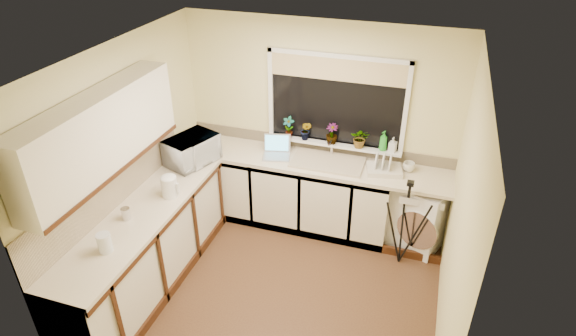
{
  "coord_description": "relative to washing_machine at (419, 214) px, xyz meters",
  "views": [
    {
      "loc": [
        1.22,
        -3.46,
        3.63
      ],
      "look_at": [
        -0.07,
        0.55,
        1.15
      ],
      "focal_mm": 29.84,
      "sensor_mm": 36.0,
      "label": 1
    }
  ],
  "objects": [
    {
      "name": "cup_left",
      "position": [
        -2.58,
        -2.1,
        0.54
      ],
      "size": [
        0.1,
        0.1,
        0.09
      ],
      "primitive_type": "imported",
      "rotation": [
        0.0,
        0.0,
        -0.05
      ],
      "color": "beige",
      "rests_on": "worktop_left"
    },
    {
      "name": "wall_back",
      "position": [
        -1.29,
        0.26,
        0.82
      ],
      "size": [
        3.2,
        0.0,
        3.2
      ],
      "primitive_type": "plane",
      "rotation": [
        1.57,
        0.0,
        0.0
      ],
      "color": "beige",
      "rests_on": "ground"
    },
    {
      "name": "soap_bottle_green",
      "position": [
        -0.51,
        0.19,
        0.77
      ],
      "size": [
        0.12,
        0.12,
        0.23
      ],
      "primitive_type": "imported",
      "rotation": [
        0.0,
        0.0,
        -0.41
      ],
      "color": "green",
      "rests_on": "windowsill"
    },
    {
      "name": "soap_bottle_clear",
      "position": [
        -0.41,
        0.19,
        0.74
      ],
      "size": [
        0.09,
        0.09,
        0.17
      ],
      "primitive_type": "imported",
      "rotation": [
        0.0,
        0.0,
        -0.22
      ],
      "color": "#999999",
      "rests_on": "windowsill"
    },
    {
      "name": "splashback_back",
      "position": [
        -1.29,
        0.25,
        0.57
      ],
      "size": [
        3.2,
        0.02,
        0.14
      ],
      "primitive_type": "cube",
      "color": "beige",
      "rests_on": "wall_back"
    },
    {
      "name": "dish_rack",
      "position": [
        -0.45,
        -0.04,
        0.53
      ],
      "size": [
        0.43,
        0.36,
        0.06
      ],
      "primitive_type": "cube",
      "rotation": [
        0.0,
        0.0,
        0.22
      ],
      "color": "beige",
      "rests_on": "worktop_back"
    },
    {
      "name": "kettle",
      "position": [
        -2.46,
        -1.19,
        0.61
      ],
      "size": [
        0.16,
        0.16,
        0.22
      ],
      "primitive_type": "cylinder",
      "color": "white",
      "rests_on": "worktop_left"
    },
    {
      "name": "laptop",
      "position": [
        -1.71,
        -0.03,
        0.56
      ],
      "size": [
        0.37,
        0.34,
        0.23
      ],
      "rotation": [
        0.0,
        0.0,
        0.24
      ],
      "color": "#9D9DA5",
      "rests_on": "worktop_back"
    },
    {
      "name": "windowsill",
      "position": [
        -1.09,
        0.19,
        0.63
      ],
      "size": [
        1.6,
        0.14,
        0.03
      ],
      "primitive_type": "cube",
      "color": "white",
      "rests_on": "wall_back"
    },
    {
      "name": "microwave",
      "position": [
        -2.57,
        -0.49,
        0.66
      ],
      "size": [
        0.56,
        0.67,
        0.32
      ],
      "primitive_type": "imported",
      "rotation": [
        0.0,
        0.0,
        1.22
      ],
      "color": "white",
      "rests_on": "worktop_left"
    },
    {
      "name": "plant_b",
      "position": [
        -1.41,
        0.17,
        0.77
      ],
      "size": [
        0.15,
        0.13,
        0.24
      ],
      "primitive_type": "imported",
      "rotation": [
        0.0,
        0.0,
        -0.21
      ],
      "color": "#999999",
      "rests_on": "windowsill"
    },
    {
      "name": "worktop_left",
      "position": [
        -2.59,
        -1.54,
        0.48
      ],
      "size": [
        0.6,
        2.4,
        0.04
      ],
      "primitive_type": "cube",
      "color": "beige",
      "rests_on": "base_cabinet_left"
    },
    {
      "name": "upper_cabinet",
      "position": [
        -2.73,
        -1.69,
        1.4
      ],
      "size": [
        0.28,
        1.9,
        0.7
      ],
      "primitive_type": "cube",
      "color": "silver",
      "rests_on": "wall_left"
    },
    {
      "name": "steel_jar",
      "position": [
        -2.66,
        -1.66,
        0.56
      ],
      "size": [
        0.09,
        0.09,
        0.12
      ],
      "primitive_type": "cylinder",
      "color": "silver",
      "rests_on": "worktop_left"
    },
    {
      "name": "plant_a",
      "position": [
        -1.63,
        0.16,
        0.78
      ],
      "size": [
        0.15,
        0.11,
        0.27
      ],
      "primitive_type": "imported",
      "rotation": [
        0.0,
        0.0,
        -0.12
      ],
      "color": "#999999",
      "rests_on": "windowsill"
    },
    {
      "name": "wall_left",
      "position": [
        -2.89,
        -1.24,
        0.82
      ],
      "size": [
        0.0,
        3.0,
        3.0
      ],
      "primitive_type": "plane",
      "rotation": [
        1.57,
        0.0,
        1.57
      ],
      "color": "beige",
      "rests_on": "ground"
    },
    {
      "name": "window_glass",
      "position": [
        -1.09,
        0.25,
        1.15
      ],
      "size": [
        1.5,
        0.02,
        1.0
      ],
      "primitive_type": "cube",
      "color": "black",
      "rests_on": "wall_back"
    },
    {
      "name": "worktop_back",
      "position": [
        -1.29,
        -0.04,
        0.48
      ],
      "size": [
        3.2,
        0.6,
        0.04
      ],
      "primitive_type": "cube",
      "color": "beige",
      "rests_on": "base_cabinet_back"
    },
    {
      "name": "washing_machine",
      "position": [
        0.0,
        0.0,
        0.0
      ],
      "size": [
        0.72,
        0.71,
        0.8
      ],
      "primitive_type": "cube",
      "rotation": [
        0.0,
        0.0,
        -0.37
      ],
      "color": "white",
      "rests_on": "floor"
    },
    {
      "name": "base_cabinet_back",
      "position": [
        -1.62,
        -0.04,
        0.03
      ],
      "size": [
        2.55,
        0.6,
        0.86
      ],
      "primitive_type": "cube",
      "color": "silver",
      "rests_on": "floor"
    },
    {
      "name": "plant_c",
      "position": [
        -1.11,
        0.17,
        0.77
      ],
      "size": [
        0.14,
        0.14,
        0.24
      ],
      "primitive_type": "imported",
      "rotation": [
        0.0,
        0.0,
        -0.01
      ],
      "color": "#999999",
      "rests_on": "windowsill"
    },
    {
      "name": "wall_right",
      "position": [
        0.31,
        -1.24,
        0.82
      ],
      "size": [
        0.0,
        3.0,
        3.0
      ],
      "primitive_type": "plane",
      "rotation": [
        1.57,
        0.0,
        -1.57
      ],
      "color": "beige",
      "rests_on": "ground"
    },
    {
      "name": "faucet",
      "position": [
        -1.09,
        0.14,
        0.62
      ],
      "size": [
        0.03,
        0.03,
        0.24
      ],
      "primitive_type": "cylinder",
      "color": "silver",
      "rests_on": "worktop_back"
    },
    {
      "name": "floor",
      "position": [
        -1.29,
        -1.24,
        -0.4
      ],
      "size": [
        3.2,
        3.2,
        0.0
      ],
      "primitive_type": "plane",
      "color": "brown",
      "rests_on": "ground"
    },
    {
      "name": "cup_back",
      "position": [
        -0.19,
        0.07,
        0.55
      ],
      "size": [
        0.15,
        0.15,
        0.1
      ],
      "primitive_type": "imported",
      "rotation": [
        0.0,
        0.0,
        0.15
      ],
      "color": "silver",
      "rests_on": "worktop_back"
    },
    {
      "name": "tripod",
      "position": [
        -0.14,
        -0.42,
        0.13
      ],
      "size": [
        0.65,
        0.65,
        1.06
      ],
      "primitive_type": null,
      "rotation": [
        0.0,
        0.0,
        -0.33
      ],
      "color": "black",
      "rests_on": "floor"
    },
    {
      "name": "base_cabinet_left",
      "position": [
        -2.59,
        -1.54,
        0.03
      ],
      "size": [
        0.54,
        2.4,
        0.86
      ],
      "primitive_type": "cube",
      "color": "silver",
      "rests_on": "floor"
    },
    {
      "name": "ceiling",
      "position": [
        -1.29,
        -1.24,
        2.05
      ],
      "size": [
        3.2,
        3.2,
        0.0
      ],
      "primitive_type": "plane",
      "rotation": [
        3.14,
        0.0,
        0.0
      ],
      "color": "white",
      "rests_on": "ground"
    },
    {
      "name": "plant_d",
      "position": [
        -0.77,
        0.18,
        0.77
      ],
      "size": [
        0.22,
        0.19,
        0.24
      ],
      "primitive_type": "imported",
      "rotation": [
        0.0,
        0.0,
        0.04
      ],
      "color": "#999999",
      "rests_on": "windowsill"
    },
    {
      "name": "sink",
      "position": [
        -1.09,
        -0.04,
        0.51
      ],
      "size": [
        0.82,
        0.46,
        0.03
      ],
      "primitive_type": "cube",
      "color": "tan",
      "rests_on": "worktop_back"
    },
    {
      "name": "splashback_left",
      "position": [
        -2.88,
        -1.54,
        0.72
      ],
      "size": [
        0.02,
        2.4,
        0.45
      ],
      "primitive_type": "cube",
      "color": "beige",
      "rests_on": "wall_left"
    },
    {
      "name": "wall_front",
      "position": [
        -1.29,
        -2.74,
        0.82
      ],
      "size": [
        3.2,
        0.0,
        3.2
      ],
      "primitive_type": "plane",
      "rotation": [
        -1.57,
        0.0,
        0.0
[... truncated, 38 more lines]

